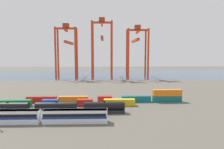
{
  "coord_description": "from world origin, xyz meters",
  "views": [
    {
      "loc": [
        0.78,
        -79.07,
        20.15
      ],
      "look_at": [
        4.59,
        36.75,
        8.58
      ],
      "focal_mm": 33.13,
      "sensor_mm": 36.0,
      "label": 1
    }
  ],
  "objects_px": {
    "gantry_crane_central": "(102,43)",
    "gantry_crane_east": "(137,46)",
    "shipping_container_4": "(42,100)",
    "gantry_crane_west": "(67,46)",
    "freight_tank_row": "(56,108)",
    "shipping_container_2": "(85,103)",
    "passenger_train": "(41,116)",
    "shipping_container_1": "(50,103)"
  },
  "relations": [
    {
      "from": "freight_tank_row",
      "to": "gantry_crane_east",
      "type": "distance_m",
      "value": 116.32
    },
    {
      "from": "passenger_train",
      "to": "gantry_crane_east",
      "type": "bearing_deg",
      "value": 68.48
    },
    {
      "from": "shipping_container_1",
      "to": "gantry_crane_east",
      "type": "relative_size",
      "value": 0.14
    },
    {
      "from": "passenger_train",
      "to": "gantry_crane_west",
      "type": "height_order",
      "value": "gantry_crane_west"
    },
    {
      "from": "gantry_crane_west",
      "to": "passenger_train",
      "type": "bearing_deg",
      "value": -83.55
    },
    {
      "from": "gantry_crane_central",
      "to": "freight_tank_row",
      "type": "bearing_deg",
      "value": -97.63
    },
    {
      "from": "gantry_crane_west",
      "to": "gantry_crane_east",
      "type": "xyz_separation_m",
      "value": [
        58.23,
        -0.11,
        0.15
      ]
    },
    {
      "from": "gantry_crane_central",
      "to": "shipping_container_2",
      "type": "bearing_deg",
      "value": -93.22
    },
    {
      "from": "passenger_train",
      "to": "freight_tank_row",
      "type": "distance_m",
      "value": 9.85
    },
    {
      "from": "passenger_train",
      "to": "gantry_crane_central",
      "type": "relative_size",
      "value": 0.78
    },
    {
      "from": "passenger_train",
      "to": "shipping_container_2",
      "type": "bearing_deg",
      "value": 61.18
    },
    {
      "from": "shipping_container_1",
      "to": "shipping_container_4",
      "type": "xyz_separation_m",
      "value": [
        -5.14,
        5.93,
        0.0
      ]
    },
    {
      "from": "freight_tank_row",
      "to": "shipping_container_1",
      "type": "height_order",
      "value": "freight_tank_row"
    },
    {
      "from": "freight_tank_row",
      "to": "shipping_container_1",
      "type": "xyz_separation_m",
      "value": [
        -4.67,
        9.97,
        -0.7
      ]
    },
    {
      "from": "shipping_container_4",
      "to": "gantry_crane_west",
      "type": "distance_m",
      "value": 93.02
    },
    {
      "from": "gantry_crane_west",
      "to": "gantry_crane_east",
      "type": "bearing_deg",
      "value": -0.1
    },
    {
      "from": "shipping_container_1",
      "to": "gantry_crane_central",
      "type": "distance_m",
      "value": 100.64
    },
    {
      "from": "passenger_train",
      "to": "shipping_container_4",
      "type": "height_order",
      "value": "passenger_train"
    },
    {
      "from": "gantry_crane_west",
      "to": "gantry_crane_central",
      "type": "xyz_separation_m",
      "value": [
        29.12,
        -0.48,
        2.82
      ]
    },
    {
      "from": "gantry_crane_central",
      "to": "gantry_crane_east",
      "type": "relative_size",
      "value": 1.14
    },
    {
      "from": "passenger_train",
      "to": "freight_tank_row",
      "type": "bearing_deg",
      "value": 77.78
    },
    {
      "from": "shipping_container_2",
      "to": "gantry_crane_central",
      "type": "height_order",
      "value": "gantry_crane_central"
    },
    {
      "from": "shipping_container_4",
      "to": "gantry_crane_east",
      "type": "relative_size",
      "value": 0.28
    },
    {
      "from": "shipping_container_1",
      "to": "passenger_train",
      "type": "bearing_deg",
      "value": -82.5
    },
    {
      "from": "gantry_crane_central",
      "to": "shipping_container_4",
      "type": "bearing_deg",
      "value": -105.02
    },
    {
      "from": "shipping_container_2",
      "to": "gantry_crane_east",
      "type": "relative_size",
      "value": 0.14
    },
    {
      "from": "shipping_container_2",
      "to": "gantry_crane_central",
      "type": "bearing_deg",
      "value": 86.78
    },
    {
      "from": "freight_tank_row",
      "to": "shipping_container_2",
      "type": "distance_m",
      "value": 13.25
    },
    {
      "from": "freight_tank_row",
      "to": "gantry_crane_central",
      "type": "xyz_separation_m",
      "value": [
        14.04,
        104.75,
        27.52
      ]
    },
    {
      "from": "shipping_container_2",
      "to": "gantry_crane_east",
      "type": "height_order",
      "value": "gantry_crane_east"
    },
    {
      "from": "shipping_container_2",
      "to": "freight_tank_row",
      "type": "bearing_deg",
      "value": -131.11
    },
    {
      "from": "passenger_train",
      "to": "shipping_container_1",
      "type": "xyz_separation_m",
      "value": [
        -2.58,
        19.6,
        -0.84
      ]
    },
    {
      "from": "freight_tank_row",
      "to": "gantry_crane_west",
      "type": "distance_m",
      "value": 109.13
    },
    {
      "from": "shipping_container_4",
      "to": "gantry_crane_east",
      "type": "bearing_deg",
      "value": 59.31
    },
    {
      "from": "passenger_train",
      "to": "freight_tank_row",
      "type": "height_order",
      "value": "freight_tank_row"
    },
    {
      "from": "passenger_train",
      "to": "gantry_crane_central",
      "type": "distance_m",
      "value": 118.7
    },
    {
      "from": "passenger_train",
      "to": "gantry_crane_west",
      "type": "distance_m",
      "value": 118.17
    },
    {
      "from": "shipping_container_4",
      "to": "gantry_crane_central",
      "type": "xyz_separation_m",
      "value": [
        23.84,
        88.84,
        28.21
      ]
    },
    {
      "from": "freight_tank_row",
      "to": "gantry_crane_west",
      "type": "height_order",
      "value": "gantry_crane_west"
    },
    {
      "from": "passenger_train",
      "to": "shipping_container_4",
      "type": "bearing_deg",
      "value": 106.83
    },
    {
      "from": "shipping_container_2",
      "to": "gantry_crane_east",
      "type": "bearing_deg",
      "value": 70.1
    },
    {
      "from": "shipping_container_1",
      "to": "gantry_crane_east",
      "type": "xyz_separation_m",
      "value": [
        47.82,
        95.15,
        25.55
      ]
    }
  ]
}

